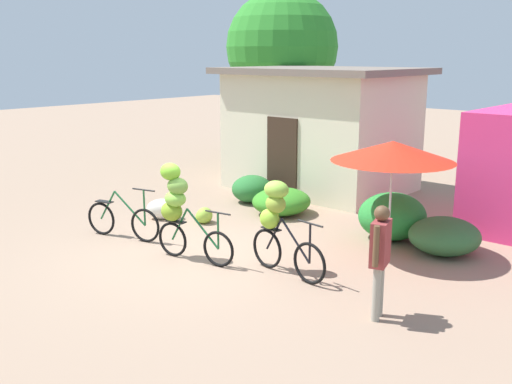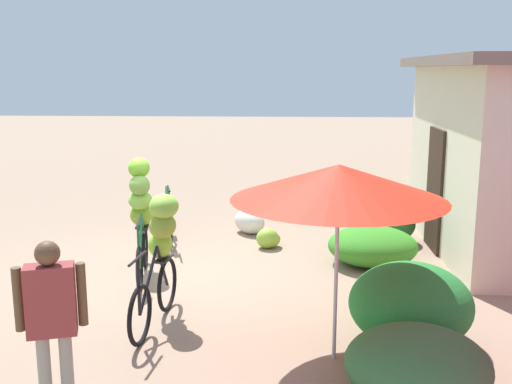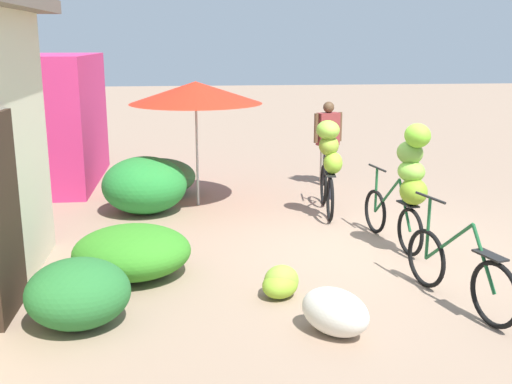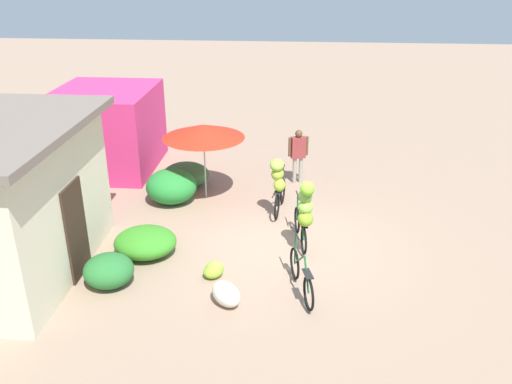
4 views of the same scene
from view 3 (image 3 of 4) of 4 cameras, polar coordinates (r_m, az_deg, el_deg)
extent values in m
plane|color=gray|center=(8.24, 10.92, -5.19)|extent=(60.00, 60.00, 0.00)
cube|color=#332319|center=(6.41, -22.31, -2.16)|extent=(0.90, 0.06, 2.00)
cube|color=#D43170|center=(12.38, -21.11, 6.23)|extent=(3.20, 2.80, 2.41)
ellipsoid|color=#296F30|center=(6.14, -16.19, -9.00)|extent=(0.95, 0.99, 0.65)
ellipsoid|color=#368723|center=(7.25, -11.45, -5.46)|extent=(1.26, 1.36, 0.58)
ellipsoid|color=#268434|center=(9.80, -10.31, 0.64)|extent=(1.28, 1.33, 0.89)
ellipsoid|color=#356837|center=(10.91, -9.08, 1.37)|extent=(1.25, 1.31, 0.64)
cylinder|color=beige|center=(10.05, -5.50, 4.21)|extent=(0.04, 0.04, 1.95)
cone|color=red|center=(9.94, -5.62, 9.19)|extent=(2.13, 2.13, 0.35)
torus|color=black|center=(7.05, 15.51, -5.95)|extent=(0.64, 0.22, 0.65)
torus|color=black|center=(6.29, 21.28, -8.86)|extent=(0.64, 0.22, 0.65)
cylinder|color=#19592D|center=(6.32, 20.39, -5.84)|extent=(0.40, 0.14, 0.61)
cylinder|color=#19592D|center=(6.70, 17.42, -4.48)|extent=(0.70, 0.22, 0.61)
cylinder|color=black|center=(6.85, 15.88, -0.51)|extent=(0.49, 0.16, 0.03)
cylinder|color=#19592D|center=(6.94, 15.70, -3.27)|extent=(0.04, 0.04, 0.69)
cube|color=black|center=(6.24, 20.92, -5.51)|extent=(0.38, 0.23, 0.02)
torus|color=black|center=(8.83, 11.00, -1.78)|extent=(0.62, 0.15, 0.62)
torus|color=black|center=(8.00, 14.12, -3.61)|extent=(0.62, 0.15, 0.62)
cylinder|color=#19592D|center=(8.06, 13.65, -1.22)|extent=(0.38, 0.10, 0.62)
cylinder|color=#19592D|center=(8.48, 12.05, -0.38)|extent=(0.66, 0.14, 0.63)
cylinder|color=black|center=(8.69, 11.20, 2.21)|extent=(0.50, 0.11, 0.03)
cylinder|color=#19592D|center=(8.75, 11.10, 0.20)|extent=(0.04, 0.04, 0.63)
cube|color=black|center=(7.99, 13.92, -1.08)|extent=(0.38, 0.20, 0.02)
ellipsoid|color=#7BA227|center=(7.89, 14.42, 0.05)|extent=(0.44, 0.36, 0.34)
ellipsoid|color=#83C342|center=(7.93, 14.23, 1.87)|extent=(0.43, 0.35, 0.27)
ellipsoid|color=#73A540|center=(7.93, 14.10, 3.56)|extent=(0.44, 0.39, 0.29)
ellipsoid|color=#75C12D|center=(7.78, 14.78, 5.09)|extent=(0.39, 0.32, 0.30)
torus|color=black|center=(10.21, 6.30, 0.67)|extent=(0.67, 0.13, 0.67)
torus|color=black|center=(9.29, 6.90, -0.68)|extent=(0.67, 0.13, 0.67)
cylinder|color=black|center=(9.38, 6.84, 1.30)|extent=(0.37, 0.08, 0.60)
cylinder|color=black|center=(9.85, 6.53, 1.90)|extent=(0.64, 0.11, 0.61)
cylinder|color=black|center=(10.08, 6.39, 4.20)|extent=(0.50, 0.09, 0.03)
cylinder|color=black|center=(10.14, 6.35, 2.42)|extent=(0.04, 0.04, 0.64)
cube|color=black|center=(9.30, 6.90, 1.64)|extent=(0.37, 0.18, 0.02)
ellipsoid|color=#8EC432|center=(9.27, 7.16, 2.70)|extent=(0.38, 0.31, 0.33)
ellipsoid|color=olive|center=(9.29, 6.78, 4.31)|extent=(0.44, 0.39, 0.30)
ellipsoid|color=#8CC03F|center=(9.25, 6.70, 5.74)|extent=(0.43, 0.35, 0.29)
ellipsoid|color=#90BB3B|center=(6.61, 2.37, -8.23)|extent=(0.39, 0.44, 0.34)
ellipsoid|color=#8CBA31|center=(6.58, 2.25, -8.63)|extent=(0.55, 0.55, 0.27)
ellipsoid|color=silver|center=(5.83, 7.34, -10.97)|extent=(0.82, 0.79, 0.44)
cylinder|color=gray|center=(11.67, 7.00, 2.54)|extent=(0.11, 0.11, 0.76)
cylinder|color=gray|center=(11.58, 6.22, 2.48)|extent=(0.11, 0.11, 0.76)
cube|color=maroon|center=(11.51, 6.71, 5.83)|extent=(0.31, 0.44, 0.60)
cylinder|color=brown|center=(11.63, 7.79, 6.03)|extent=(0.08, 0.08, 0.54)
cylinder|color=brown|center=(11.38, 5.61, 5.93)|extent=(0.08, 0.08, 0.54)
sphere|color=brown|center=(11.46, 6.76, 7.83)|extent=(0.21, 0.21, 0.21)
camera|label=1|loc=(17.35, 26.53, 15.19)|focal=41.19mm
camera|label=2|loc=(15.69, -4.12, 14.85)|focal=42.07mm
camera|label=4|loc=(5.38, 142.26, 29.02)|focal=38.08mm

